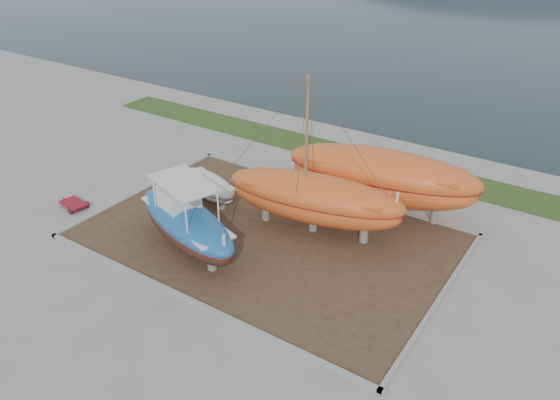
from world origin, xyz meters
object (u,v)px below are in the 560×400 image
Objects in this scene: white_dinghy at (209,188)px; orange_bare_hull at (380,182)px; orange_sailboat at (315,159)px; red_trailer at (74,205)px; blue_caique at (186,216)px.

white_dinghy is 9.67m from orange_bare_hull.
orange_bare_hull reaches higher than white_dinghy.
red_trailer is at bearing -166.33° from orange_sailboat.
orange_sailboat reaches higher than white_dinghy.
red_trailer is at bearing -156.54° from orange_bare_hull.
white_dinghy is at bearing 137.32° from blue_caique.
white_dinghy is 0.44× the size of orange_bare_hull.
blue_caique is at bearing -140.42° from orange_sailboat.
orange_bare_hull is (1.94, 3.79, -2.34)m from orange_sailboat.
blue_caique is at bearing -134.39° from orange_bare_hull.
blue_caique is at bearing 10.74° from red_trailer.
blue_caique reaches higher than red_trailer.
white_dinghy is 0.49× the size of orange_sailboat.
blue_caique is 8.40m from red_trailer.
blue_caique is 10.66m from orange_bare_hull.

